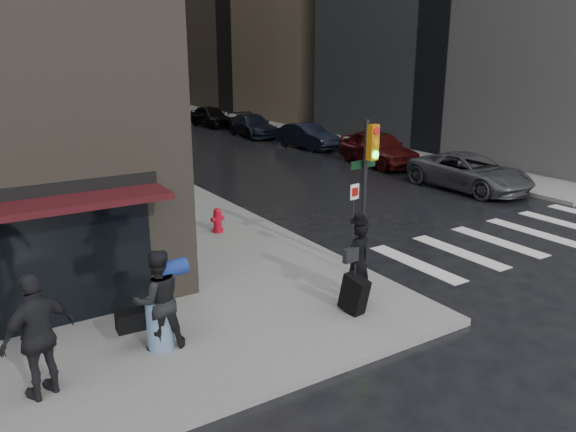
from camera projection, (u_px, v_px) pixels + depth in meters
name	position (u px, v px, depth m)	size (l,w,h in m)	color
ground	(328.00, 312.00, 11.63)	(140.00, 140.00, 0.00)	black
sidewalk_left	(60.00, 140.00, 33.46)	(4.00, 50.00, 0.15)	slate
sidewalk_right	(257.00, 124.00, 40.40)	(3.00, 50.00, 0.15)	slate
crosswalk	(516.00, 237.00, 16.29)	(8.50, 3.00, 0.01)	silver
man_overcoat	(357.00, 267.00, 11.51)	(0.97, 1.05, 1.89)	black
man_jeans	(157.00, 300.00, 9.68)	(1.29, 0.76, 1.83)	black
man_greycoat	(39.00, 336.00, 8.30)	(1.26, 0.89, 1.99)	black
traffic_light	(367.00, 176.00, 12.83)	(0.89, 0.46, 3.56)	black
fire_hydrant	(218.00, 221.00, 16.15)	(0.41, 0.32, 0.72)	#B20A1D
parked_car_0	(470.00, 172.00, 21.66)	(2.29, 4.97, 1.38)	#434449
parked_car_1	(378.00, 148.00, 26.33)	(1.89, 4.71, 1.60)	#400D0C
parked_car_2	(307.00, 136.00, 30.84)	(1.42, 4.08, 1.35)	black
parked_car_3	(253.00, 125.00, 35.24)	(1.89, 4.65, 1.35)	black
parked_car_4	(211.00, 116.00, 39.67)	(1.71, 4.25, 1.45)	black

